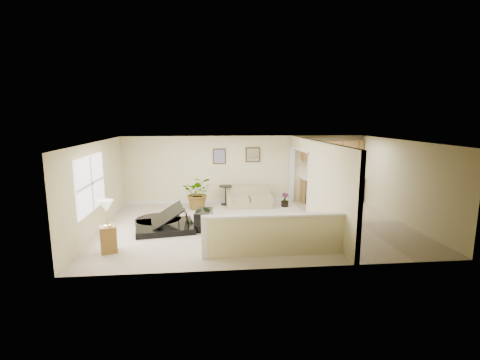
{
  "coord_description": "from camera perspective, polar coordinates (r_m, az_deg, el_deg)",
  "views": [
    {
      "loc": [
        -1.42,
        -9.84,
        3.16
      ],
      "look_at": [
        -0.43,
        0.4,
        1.31
      ],
      "focal_mm": 26.0,
      "sensor_mm": 36.0,
      "label": 1
    }
  ],
  "objects": [
    {
      "name": "right_wall",
      "position": [
        11.64,
        25.16,
        -0.23
      ],
      "size": [
        0.04,
        6.0,
        2.5
      ],
      "primitive_type": "cube",
      "color": "beige",
      "rests_on": "floor"
    },
    {
      "name": "floor",
      "position": [
        10.43,
        2.59,
        -7.46
      ],
      "size": [
        9.0,
        9.0,
        0.0
      ],
      "primitive_type": "plane",
      "color": "beige",
      "rests_on": "ground"
    },
    {
      "name": "loveseat",
      "position": [
        12.57,
        1.5,
        -2.72
      ],
      "size": [
        1.65,
        0.96,
        0.93
      ],
      "rotation": [
        0.0,
        0.0,
        -0.02
      ],
      "color": "tan",
      "rests_on": "floor"
    },
    {
      "name": "small_plant",
      "position": [
        12.63,
        7.37,
        -3.39
      ],
      "size": [
        0.28,
        0.28,
        0.5
      ],
      "color": "black",
      "rests_on": "floor"
    },
    {
      "name": "left_wall",
      "position": [
        10.48,
        -22.51,
        -1.09
      ],
      "size": [
        0.04,
        6.0,
        2.5
      ],
      "primitive_type": "cube",
      "color": "beige",
      "rests_on": "floor"
    },
    {
      "name": "wall_art_left",
      "position": [
        12.89,
        -3.4,
        3.9
      ],
      "size": [
        0.48,
        0.04,
        0.58
      ],
      "color": "#342512",
      "rests_on": "back_wall"
    },
    {
      "name": "kitchen_cabinets",
      "position": [
        13.58,
        14.42,
        0.16
      ],
      "size": [
        2.36,
        0.65,
        2.33
      ],
      "color": "brown",
      "rests_on": "floor"
    },
    {
      "name": "front_wall",
      "position": [
        7.24,
        6.02,
        -5.16
      ],
      "size": [
        9.0,
        0.04,
        2.5
      ],
      "primitive_type": "cube",
      "color": "beige",
      "rests_on": "floor"
    },
    {
      "name": "lamp_stand",
      "position": [
        8.87,
        -20.87,
        -7.72
      ],
      "size": [
        0.47,
        0.47,
        1.26
      ],
      "color": "brown",
      "rests_on": "floor"
    },
    {
      "name": "accent_table",
      "position": [
        12.75,
        -2.39,
        -2.07
      ],
      "size": [
        0.49,
        0.49,
        0.71
      ],
      "color": "black",
      "rests_on": "floor"
    },
    {
      "name": "ceiling",
      "position": [
        9.96,
        2.71,
        6.38
      ],
      "size": [
        9.0,
        6.0,
        0.04
      ],
      "primitive_type": "cube",
      "color": "white",
      "rests_on": "back_wall"
    },
    {
      "name": "interior_partition",
      "position": [
        10.77,
        11.98,
        -0.42
      ],
      "size": [
        0.18,
        5.99,
        2.5
      ],
      "color": "beige",
      "rests_on": "floor"
    },
    {
      "name": "piano_bench",
      "position": [
        10.08,
        -5.98,
        -6.5
      ],
      "size": [
        0.55,
        0.88,
        0.55
      ],
      "primitive_type": "cube",
      "rotation": [
        0.0,
        0.0,
        -0.17
      ],
      "color": "black",
      "rests_on": "floor"
    },
    {
      "name": "piano",
      "position": [
        10.24,
        -12.44,
        -4.33
      ],
      "size": [
        2.06,
        2.1,
        1.52
      ],
      "rotation": [
        0.0,
        0.0,
        0.17
      ],
      "color": "black",
      "rests_on": "floor"
    },
    {
      "name": "wall_mirror",
      "position": [
        12.99,
        2.13,
        4.18
      ],
      "size": [
        0.55,
        0.04,
        0.55
      ],
      "color": "#342512",
      "rests_on": "back_wall"
    },
    {
      "name": "palm_plant",
      "position": [
        12.24,
        -6.84,
        -2.13
      ],
      "size": [
        1.08,
        0.95,
        1.15
      ],
      "color": "black",
      "rests_on": "floor"
    },
    {
      "name": "back_wall",
      "position": [
        13.05,
        0.79,
        1.78
      ],
      "size": [
        9.0,
        0.04,
        2.5
      ],
      "primitive_type": "cube",
      "color": "beige",
      "rests_on": "floor"
    },
    {
      "name": "left_window",
      "position": [
        9.97,
        -23.32,
        -0.52
      ],
      "size": [
        0.05,
        2.15,
        1.45
      ],
      "primitive_type": "cube",
      "color": "white",
      "rests_on": "left_wall"
    },
    {
      "name": "pony_half_wall",
      "position": [
        8.12,
        5.46,
        -8.83
      ],
      "size": [
        3.42,
        0.22,
        1.0
      ],
      "color": "beige",
      "rests_on": "floor"
    },
    {
      "name": "kitchen_vinyl",
      "position": [
        11.29,
        18.73,
        -6.59
      ],
      "size": [
        2.7,
        6.0,
        0.01
      ],
      "primitive_type": "cube",
      "color": "tan",
      "rests_on": "floor"
    }
  ]
}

